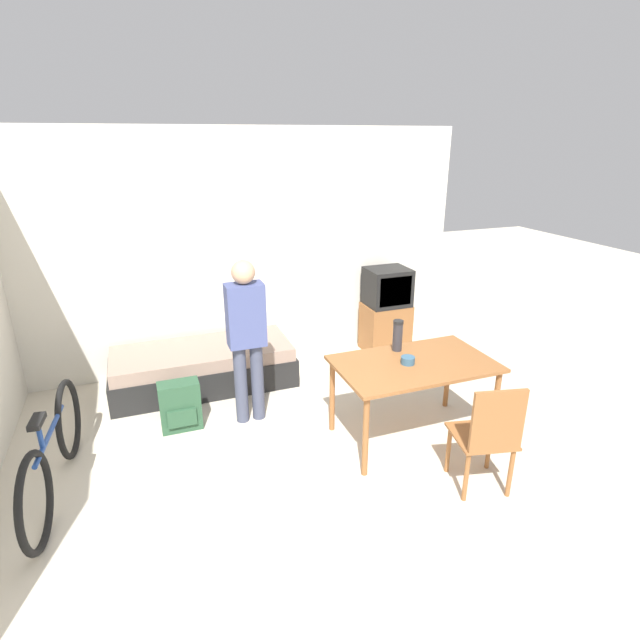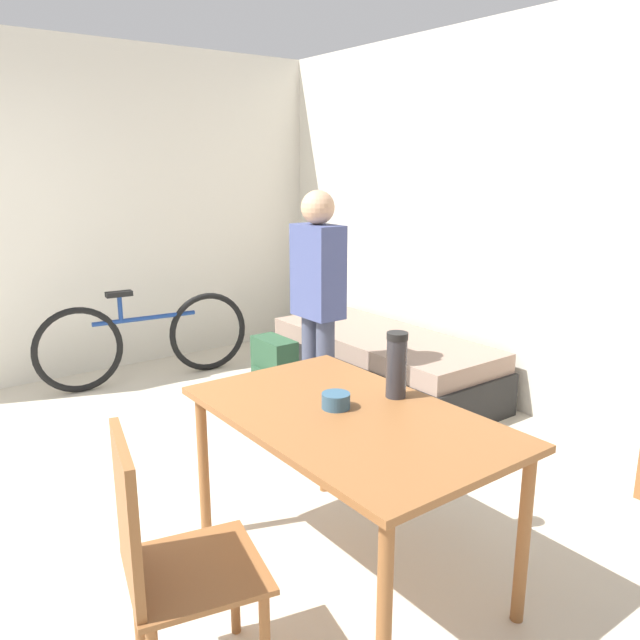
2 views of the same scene
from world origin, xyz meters
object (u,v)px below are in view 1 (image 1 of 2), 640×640
(dining_table, at_px, (414,371))
(bicycle, at_px, (54,454))
(person_standing, at_px, (246,332))
(backpack, at_px, (180,406))
(wooden_chair, at_px, (489,434))
(mate_bowl, at_px, (408,360))
(thermos_flask, at_px, (398,334))
(daybed, at_px, (203,367))
(tv, at_px, (386,311))

(dining_table, bearing_deg, bicycle, 174.73)
(person_standing, distance_m, backpack, 0.94)
(dining_table, height_order, backpack, dining_table)
(dining_table, bearing_deg, wooden_chair, -81.05)
(mate_bowl, bearing_deg, backpack, 154.82)
(wooden_chair, xyz_separation_m, thermos_flask, (-0.15, 1.15, 0.39))
(dining_table, height_order, thermos_flask, thermos_flask)
(person_standing, relative_size, backpack, 3.34)
(bicycle, xyz_separation_m, mate_bowl, (2.84, -0.27, 0.43))
(daybed, height_order, person_standing, person_standing)
(person_standing, xyz_separation_m, thermos_flask, (1.27, -0.52, -0.01))
(wooden_chair, height_order, bicycle, wooden_chair)
(thermos_flask, bearing_deg, dining_table, -86.58)
(bicycle, bearing_deg, wooden_chair, -20.36)
(wooden_chair, xyz_separation_m, mate_bowl, (-0.21, 0.86, 0.26))
(backpack, bearing_deg, dining_table, -24.25)
(tv, height_order, mate_bowl, tv)
(dining_table, height_order, person_standing, person_standing)
(wooden_chair, distance_m, backpack, 2.72)
(thermos_flask, height_order, backpack, thermos_flask)
(backpack, bearing_deg, tv, 20.18)
(daybed, height_order, thermos_flask, thermos_flask)
(backpack, bearing_deg, thermos_flask, -17.04)
(daybed, bearing_deg, wooden_chair, -55.39)
(bicycle, relative_size, backpack, 3.66)
(dining_table, distance_m, wooden_chair, 0.89)
(daybed, distance_m, tv, 2.34)
(wooden_chair, bearing_deg, bicycle, 159.64)
(thermos_flask, distance_m, backpack, 2.12)
(dining_table, relative_size, backpack, 2.90)
(wooden_chair, height_order, mate_bowl, wooden_chair)
(daybed, distance_m, mate_bowl, 2.34)
(thermos_flask, height_order, mate_bowl, thermos_flask)
(bicycle, relative_size, mate_bowl, 14.53)
(wooden_chair, distance_m, person_standing, 2.23)
(dining_table, xyz_separation_m, backpack, (-1.94, 0.87, -0.43))
(wooden_chair, xyz_separation_m, person_standing, (-1.43, 1.67, 0.39))
(dining_table, distance_m, mate_bowl, 0.13)
(mate_bowl, bearing_deg, bicycle, 174.50)
(tv, relative_size, person_standing, 0.68)
(tv, relative_size, dining_table, 0.78)
(person_standing, relative_size, mate_bowl, 13.26)
(bicycle, distance_m, backpack, 1.15)
(wooden_chair, height_order, person_standing, person_standing)
(dining_table, xyz_separation_m, bicycle, (-2.91, 0.27, -0.32))
(person_standing, bearing_deg, wooden_chair, -49.45)
(person_standing, xyz_separation_m, backpack, (-0.64, 0.07, -0.68))
(daybed, xyz_separation_m, backpack, (-0.33, -0.79, 0.01))
(daybed, bearing_deg, bicycle, -132.95)
(tv, distance_m, wooden_chair, 2.76)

